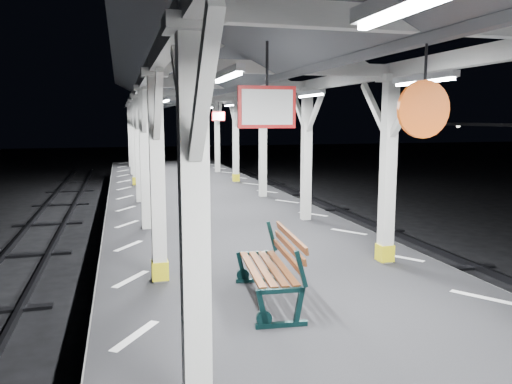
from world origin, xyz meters
name	(u,v)px	position (x,y,z in m)	size (l,w,h in m)	color
platform	(325,351)	(0.00, 0.00, 0.50)	(6.00, 50.00, 1.00)	black
hazard_stripes_left	(135,336)	(-2.45, 0.00, 1.00)	(1.00, 48.00, 0.01)	silver
hazard_stripes_right	(482,297)	(2.45, 0.00, 1.00)	(1.00, 48.00, 0.01)	silver
canopy	(332,36)	(0.00, -0.02, 4.56)	(5.40, 49.00, 4.65)	silver
bench_mid	(275,265)	(-0.50, 0.65, 1.53)	(0.85, 1.88, 0.99)	black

